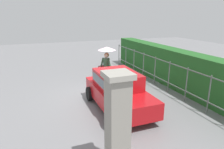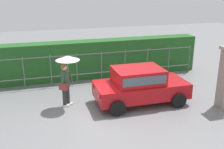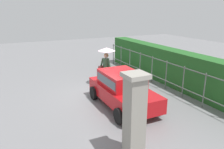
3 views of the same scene
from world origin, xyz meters
TOP-DOWN VIEW (x-y plane):
  - ground_plane at (0.00, 0.00)m, footprint 40.00×40.00m
  - car at (1.59, 0.24)m, footprint 3.74×1.87m
  - pedestrian at (-1.23, 0.78)m, footprint 0.92×0.92m
  - gate_pillar at (4.64, -1.04)m, footprint 0.60×0.60m
  - fence_section at (0.16, 3.23)m, footprint 11.02×0.05m
  - hedge_row at (0.16, 4.05)m, footprint 11.97×0.90m

SIDE VIEW (x-z plane):
  - ground_plane at x=0.00m, z-range 0.00..0.00m
  - car at x=1.59m, z-range 0.06..1.54m
  - fence_section at x=0.16m, z-range 0.08..1.58m
  - hedge_row at x=0.16m, z-range 0.00..1.90m
  - gate_pillar at x=4.64m, z-range 0.03..2.45m
  - pedestrian at x=-1.23m, z-range 0.43..2.48m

